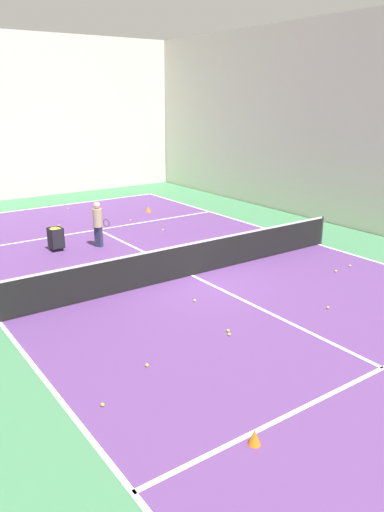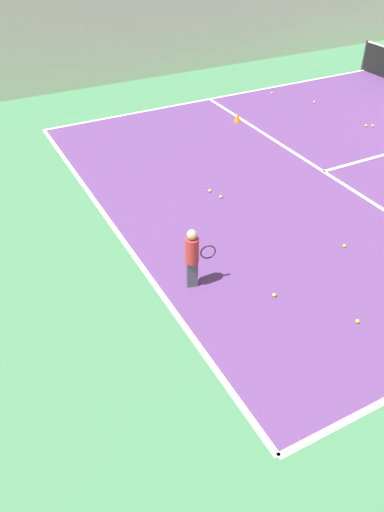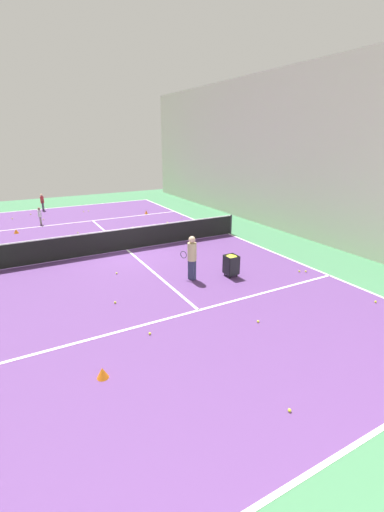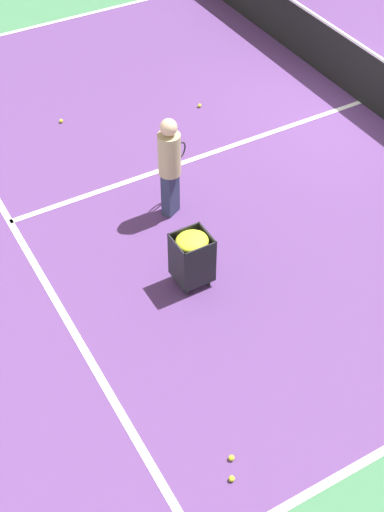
% 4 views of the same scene
% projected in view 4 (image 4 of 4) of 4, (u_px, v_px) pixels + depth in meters
% --- Properties ---
extents(ground_plane, '(34.76, 34.76, 0.00)m').
position_uv_depth(ground_plane, '(360.00, 102.00, 13.28)').
color(ground_plane, '#3D754C').
extents(court_playing_area, '(11.70, 24.76, 0.00)m').
position_uv_depth(court_playing_area, '(360.00, 102.00, 13.28)').
color(court_playing_area, '#563370').
rests_on(court_playing_area, ground).
extents(line_service_far, '(11.70, 0.10, 0.00)m').
position_uv_depth(line_service_far, '(10.00, 222.00, 10.87)').
color(line_service_far, white).
rests_on(line_service_far, ground).
extents(line_centre_service, '(0.10, 13.62, 0.00)m').
position_uv_depth(line_centre_service, '(360.00, 102.00, 13.28)').
color(line_centre_service, white).
rests_on(line_centre_service, ground).
extents(tennis_net, '(12.00, 0.10, 1.07)m').
position_uv_depth(tennis_net, '(365.00, 76.00, 12.90)').
color(tennis_net, '#2D2D33').
rests_on(tennis_net, ground).
extents(coach_at_net, '(0.50, 0.65, 1.69)m').
position_uv_depth(coach_at_net, '(170.00, 161.00, 10.37)').
color(coach_at_net, '#2D3351').
rests_on(coach_at_net, ground).
extents(ball_cart, '(0.47, 0.50, 0.86)m').
position_uv_depth(ball_cart, '(192.00, 251.00, 9.56)').
color(ball_cart, black).
rests_on(ball_cart, ground).
extents(tennis_ball_14, '(0.07, 0.07, 0.07)m').
position_uv_depth(tennis_ball_14, '(231.00, 458.00, 7.97)').
color(tennis_ball_14, yellow).
rests_on(tennis_ball_14, ground).
extents(tennis_ball_16, '(0.07, 0.07, 0.07)m').
position_uv_depth(tennis_ball_16, '(232.00, 479.00, 7.79)').
color(tennis_ball_16, yellow).
rests_on(tennis_ball_16, ground).
extents(tennis_ball_21, '(0.07, 0.07, 0.07)m').
position_uv_depth(tennis_ball_21, '(61.00, 121.00, 12.78)').
color(tennis_ball_21, yellow).
rests_on(tennis_ball_21, ground).
extents(tennis_ball_23, '(0.07, 0.07, 0.07)m').
position_uv_depth(tennis_ball_23, '(200.00, 105.00, 13.14)').
color(tennis_ball_23, yellow).
rests_on(tennis_ball_23, ground).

